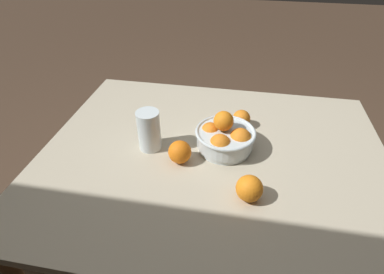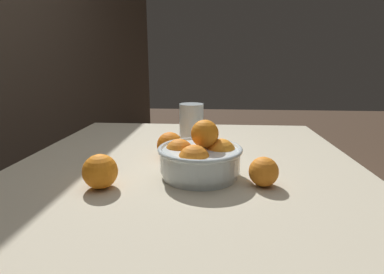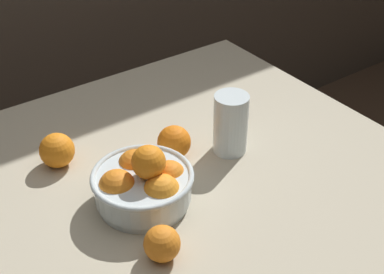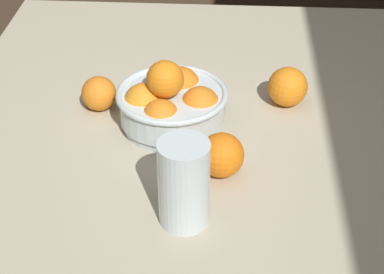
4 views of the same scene
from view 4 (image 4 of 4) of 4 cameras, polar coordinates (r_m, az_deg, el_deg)
dining_table at (r=1.30m, az=0.08°, el=-2.73°), size 1.26×1.02×0.76m
fruit_bowl at (r=1.26m, az=-1.83°, el=2.98°), size 0.22×0.22×0.15m
juice_glass at (r=1.02m, az=-0.78°, el=-4.51°), size 0.08×0.08×0.15m
orange_loose_near_bowl at (r=1.34m, az=8.50°, el=4.44°), size 0.08×0.08×0.08m
orange_loose_front at (r=1.33m, az=-8.28°, el=3.85°), size 0.07×0.07×0.07m
orange_loose_aside at (r=1.14m, az=2.64°, el=-1.62°), size 0.08×0.08×0.08m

